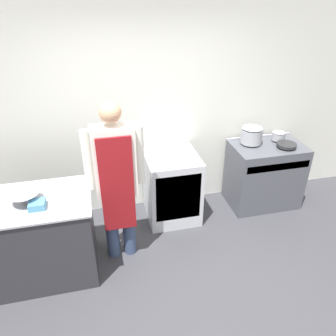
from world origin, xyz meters
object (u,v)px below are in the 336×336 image
fridge_unit (172,187)px  stock_pot (252,134)px  person_cook (116,177)px  plastic_tub (37,205)px  stove (264,175)px  mixing_bowl (24,198)px  saute_pan (287,145)px  sauce_pot (278,135)px

fridge_unit → stock_pot: stock_pot is taller
person_cook → plastic_tub: (-0.75, -0.21, -0.07)m
fridge_unit → person_cook: person_cook is taller
stove → mixing_bowl: bearing=-166.8°
fridge_unit → saute_pan: bearing=-3.8°
mixing_bowl → stock_pot: bearing=16.3°
fridge_unit → stove: bearing=0.3°
fridge_unit → saute_pan: saute_pan is taller
plastic_tub → saute_pan: 3.06m
fridge_unit → mixing_bowl: 1.82m
person_cook → sauce_pot: bearing=17.1°
stock_pot → fridge_unit: bearing=-174.1°
mixing_bowl → plastic_tub: (0.12, -0.11, -0.02)m
mixing_bowl → stove: bearing=13.2°
stove → person_cook: 2.20m
plastic_tub → saute_pan: bearing=12.9°
mixing_bowl → saute_pan: mixing_bowl is taller
stock_pot → person_cook: bearing=-159.4°
stove → sauce_pot: size_ratio=5.35×
plastic_tub → stock_pot: bearing=19.1°
fridge_unit → sauce_pot: size_ratio=5.07×
mixing_bowl → saute_pan: bearing=10.5°
stock_pot → stove: bearing=-27.1°
mixing_bowl → stock_pot: size_ratio=1.07×
sauce_pot → stock_pot: bearing=180.0°
stove → stock_pot: size_ratio=3.38×
plastic_tub → mixing_bowl: bearing=139.7°
fridge_unit → plastic_tub: (-1.48, -0.78, 0.51)m
plastic_tub → saute_pan: (2.98, 0.68, -0.03)m
plastic_tub → sauce_pot: sauce_pot is taller
fridge_unit → plastic_tub: 1.75m
mixing_bowl → sauce_pot: size_ratio=1.69×
stove → mixing_bowl: (-2.92, -0.68, 0.53)m
person_cook → saute_pan: 2.28m
sauce_pot → person_cook: bearing=-162.9°
stock_pot → saute_pan: stock_pot is taller
sauce_pot → plastic_tub: bearing=-163.3°
saute_pan → sauce_pot: (0.00, 0.21, 0.04)m
plastic_tub → stock_pot: size_ratio=0.52×
person_cook → plastic_tub: size_ratio=12.44×
stove → mixing_bowl: 3.04m
stove → sauce_pot: (0.19, 0.11, 0.52)m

